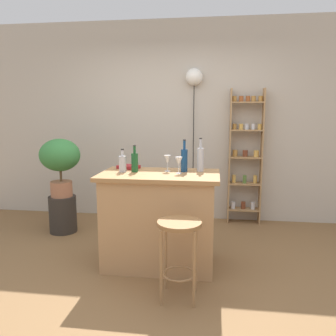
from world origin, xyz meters
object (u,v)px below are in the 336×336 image
at_px(cookbook, 129,167).
at_px(bottle_vinegar, 184,160).
at_px(bar_stool, 179,241).
at_px(spice_shelf, 245,156).
at_px(wine_glass_center, 179,162).
at_px(bottle_soda_blue, 123,163).
at_px(plant_stool, 63,214).
at_px(wine_glass_left, 167,160).
at_px(bottle_olive_oil, 135,162).
at_px(bottle_sauce_amber, 200,159).
at_px(potted_plant, 60,159).
at_px(pendant_globe_light, 194,79).

bearing_deg(cookbook, bottle_vinegar, 8.66).
relative_size(bar_stool, cookbook, 3.18).
xyz_separation_m(spice_shelf, wine_glass_center, (-0.76, -1.48, 0.12)).
relative_size(bar_stool, bottle_soda_blue, 2.87).
distance_m(plant_stool, bottle_vinegar, 1.95).
bearing_deg(wine_glass_left, bottle_vinegar, -1.69).
bearing_deg(bottle_olive_oil, cookbook, 120.95).
relative_size(bottle_olive_oil, bottle_sauce_amber, 0.80).
height_order(potted_plant, wine_glass_left, potted_plant).
height_order(bottle_soda_blue, wine_glass_center, bottle_soda_blue).
xyz_separation_m(bottle_vinegar, bottle_sauce_amber, (0.16, 0.06, 0.00)).
bearing_deg(wine_glass_center, bottle_sauce_amber, 38.41).
xyz_separation_m(plant_stool, pendant_globe_light, (1.63, 0.76, 1.76)).
relative_size(bottle_sauce_amber, wine_glass_left, 2.06).
xyz_separation_m(bottle_soda_blue, cookbook, (0.01, 0.21, -0.07)).
bearing_deg(bottle_sauce_amber, spice_shelf, 67.00).
bearing_deg(bottle_sauce_amber, wine_glass_center, -141.59).
xyz_separation_m(potted_plant, cookbook, (1.03, -0.55, 0.02)).
bearing_deg(bottle_olive_oil, bottle_sauce_amber, 11.06).
distance_m(potted_plant, wine_glass_center, 1.77).
distance_m(plant_stool, bottle_olive_oil, 1.58).
xyz_separation_m(potted_plant, bottle_soda_blue, (1.02, -0.75, 0.09)).
relative_size(spice_shelf, bottle_olive_oil, 6.85).
height_order(bottle_soda_blue, bottle_vinegar, bottle_vinegar).
height_order(spice_shelf, potted_plant, spice_shelf).
relative_size(potted_plant, bottle_vinegar, 2.27).
distance_m(bottle_vinegar, cookbook, 0.62).
height_order(bottle_olive_oil, bottle_vinegar, bottle_vinegar).
bearing_deg(wine_glass_left, plant_stool, 155.67).
distance_m(bar_stool, wine_glass_center, 0.84).
relative_size(bottle_olive_oil, wine_glass_left, 1.65).
height_order(plant_stool, bottle_vinegar, bottle_vinegar).
bearing_deg(plant_stool, potted_plant, 0.00).
bearing_deg(bottle_olive_oil, potted_plant, 147.15).
relative_size(potted_plant, bottle_sauce_amber, 2.19).
xyz_separation_m(plant_stool, cookbook, (1.03, -0.55, 0.73)).
bearing_deg(bottle_olive_oil, spice_shelf, 50.12).
bearing_deg(bar_stool, plant_stool, 140.13).
height_order(bottle_olive_oil, wine_glass_left, bottle_olive_oil).
relative_size(bottle_soda_blue, cookbook, 1.11).
bearing_deg(spice_shelf, plant_stool, -163.14).
xyz_separation_m(wine_glass_left, cookbook, (-0.43, 0.11, -0.10)).
bearing_deg(wine_glass_center, spice_shelf, 62.76).
relative_size(bar_stool, wine_glass_left, 4.07).
relative_size(wine_glass_left, pendant_globe_light, 0.08).
xyz_separation_m(bottle_olive_oil, wine_glass_left, (0.32, 0.08, 0.02)).
xyz_separation_m(bar_stool, bottle_vinegar, (-0.03, 0.72, 0.57)).
bearing_deg(wine_glass_left, potted_plant, 155.67).
bearing_deg(wine_glass_left, cookbook, 165.48).
height_order(bottle_soda_blue, bottle_sauce_amber, bottle_sauce_amber).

